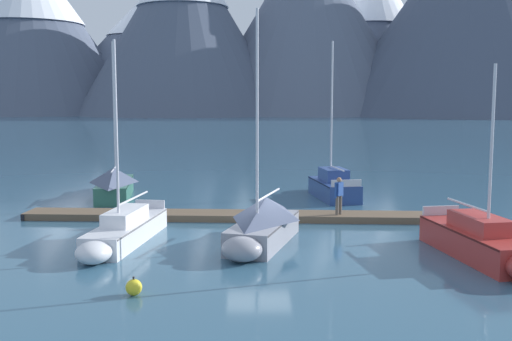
{
  "coord_description": "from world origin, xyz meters",
  "views": [
    {
      "loc": [
        -0.54,
        -23.27,
        5.47
      ],
      "look_at": [
        0.0,
        6.0,
        2.0
      ],
      "focal_mm": 42.76,
      "sensor_mm": 36.0,
      "label": 1
    }
  ],
  "objects": [
    {
      "name": "mountain_east_summit",
      "position": [
        21.3,
        189.57,
        32.92
      ],
      "size": [
        76.89,
        76.89,
        63.61
      ],
      "color": "slate",
      "rests_on": "ground"
    },
    {
      "name": "sailboat_mid_dock_port",
      "position": [
        0.12,
        -0.82,
        0.83
      ],
      "size": [
        3.26,
        6.02,
        8.6
      ],
      "color": "#93939E",
      "rests_on": "ground"
    },
    {
      "name": "mountain_north_horn",
      "position": [
        73.46,
        176.12,
        34.97
      ],
      "size": [
        93.76,
        93.76,
        68.09
      ],
      "color": "#424C60",
      "rests_on": "ground"
    },
    {
      "name": "mountain_central_massif",
      "position": [
        -39.97,
        209.05,
        20.93
      ],
      "size": [
        75.61,
        75.61,
        41.04
      ],
      "color": "#4C566B",
      "rests_on": "ground"
    },
    {
      "name": "sailboat_nearest_berth",
      "position": [
        -7.75,
        10.37,
        0.82
      ],
      "size": [
        2.48,
        7.31,
        8.57
      ],
      "color": "#336B56",
      "rests_on": "ground"
    },
    {
      "name": "person_on_dock",
      "position": [
        3.65,
        3.48,
        1.26
      ],
      "size": [
        0.44,
        0.45,
        1.69
      ],
      "color": "brown",
      "rests_on": "dock"
    },
    {
      "name": "mountain_rear_spur",
      "position": [
        46.44,
        213.88,
        33.49
      ],
      "size": [
        70.08,
        70.08,
        63.42
      ],
      "color": "#4C566B",
      "rests_on": "ground"
    },
    {
      "name": "sailboat_second_berth",
      "position": [
        -5.12,
        -0.71,
        0.53
      ],
      "size": [
        2.37,
        6.98,
        7.57
      ],
      "color": "silver",
      "rests_on": "ground"
    },
    {
      "name": "ground_plane",
      "position": [
        0.0,
        0.0,
        0.0
      ],
      "size": [
        700.0,
        700.0,
        0.0
      ],
      "primitive_type": "plane",
      "color": "#335B75"
    },
    {
      "name": "mountain_shoulder_ridge",
      "position": [
        -20.79,
        181.51,
        30.7
      ],
      "size": [
        70.77,
        70.77,
        59.04
      ],
      "color": "#4C566B",
      "rests_on": "ground"
    },
    {
      "name": "sailboat_mid_dock_starboard",
      "position": [
        4.28,
        10.25,
        0.64
      ],
      "size": [
        2.42,
        5.97,
        8.58
      ],
      "color": "navy",
      "rests_on": "ground"
    },
    {
      "name": "mountain_west_summit",
      "position": [
        -75.62,
        194.77,
        30.67
      ],
      "size": [
        77.79,
        77.79,
        58.25
      ],
      "color": "#4C566B",
      "rests_on": "ground"
    },
    {
      "name": "sailboat_far_berth",
      "position": [
        7.54,
        -3.23,
        0.61
      ],
      "size": [
        2.47,
        6.68,
        6.59
      ],
      "color": "#B2332D",
      "rests_on": "ground"
    },
    {
      "name": "dock",
      "position": [
        0.0,
        4.0,
        0.14
      ],
      "size": [
        21.27,
        3.19,
        0.3
      ],
      "color": "brown",
      "rests_on": "ground"
    },
    {
      "name": "mooring_buoy_channel_marker",
      "position": [
        -3.65,
        -6.73,
        0.23
      ],
      "size": [
        0.46,
        0.46,
        0.54
      ],
      "color": "yellow",
      "rests_on": "ground"
    }
  ]
}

